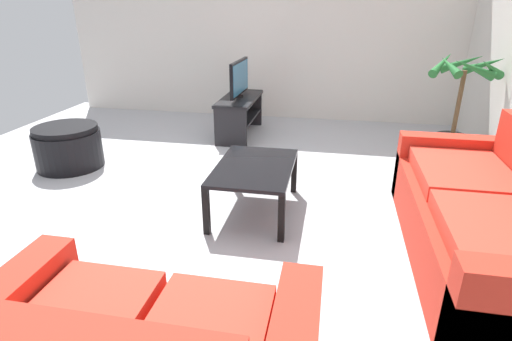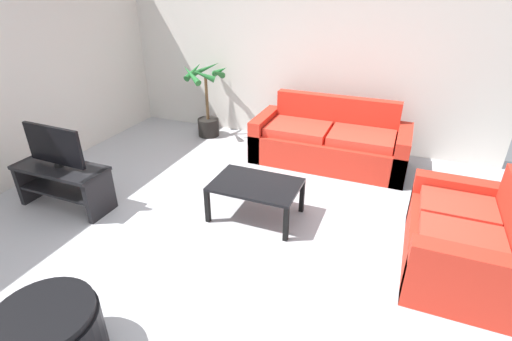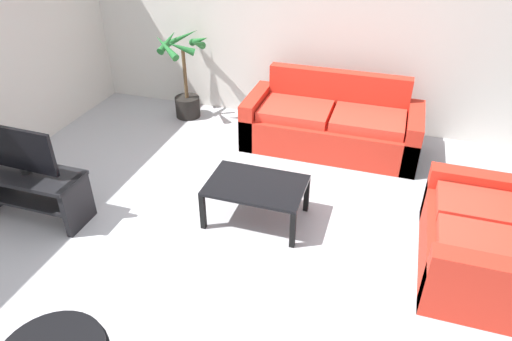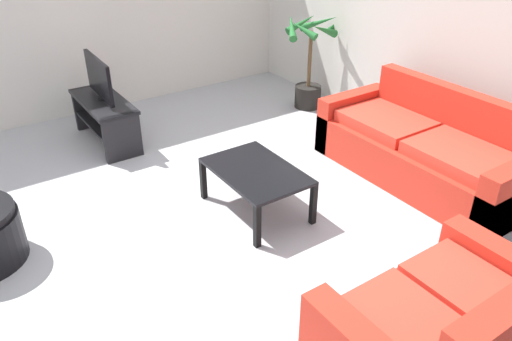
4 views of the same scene
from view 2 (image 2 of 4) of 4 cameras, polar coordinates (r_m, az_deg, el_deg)
The scene contains 9 objects.
ground_plane at distance 4.02m, azimuth -5.89°, elevation -10.41°, with size 6.60×6.60×0.00m, color #B2B2B7.
wall_back at distance 6.09m, azimuth 7.12°, elevation 16.69°, with size 6.00×0.06×2.70m, color silver.
couch_main at distance 5.57m, azimuth 10.97°, elevation 4.11°, with size 2.15×0.90×0.90m.
couch_loveseat at distance 3.98m, azimuth 28.80°, elevation -9.34°, with size 0.90×1.41×0.90m.
tv_stand at distance 4.92m, azimuth -27.01°, elevation -1.35°, with size 1.10×0.45×0.52m.
tv at distance 4.75m, azimuth -28.09°, elevation 3.32°, with size 0.79×0.10×0.48m.
coffee_table at distance 4.17m, azimuth -0.03°, elevation -2.59°, with size 0.95×0.64×0.43m.
potted_palm at distance 6.43m, azimuth -7.35°, elevation 9.90°, with size 0.77×0.79×1.21m.
ottoman at distance 3.19m, azimuth -28.55°, elevation -21.10°, with size 0.71×0.71×0.46m.
Camera 2 is at (1.57, -2.78, 2.45)m, focal length 26.60 mm.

